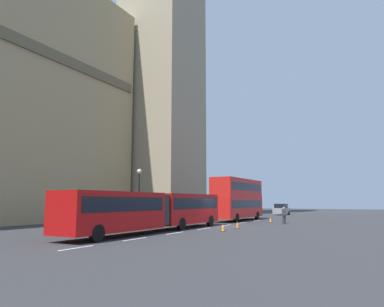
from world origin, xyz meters
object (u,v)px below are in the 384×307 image
at_px(double_decker_bus, 238,198).
at_px(street_lamp, 139,193).
at_px(articulated_bus, 154,208).
at_px(traffic_cone_west, 223,228).
at_px(pedestrian_near_cones, 284,215).
at_px(traffic_cone_middle, 237,225).
at_px(traffic_cone_east, 271,220).
at_px(sedan_lead, 281,209).

relative_size(double_decker_bus, street_lamp, 2.06).
distance_m(articulated_bus, double_decker_bus, 17.31).
distance_m(double_decker_bus, traffic_cone_west, 15.37).
distance_m(double_decker_bus, pedestrian_near_cones, 7.41).
bearing_deg(pedestrian_near_cones, street_lamp, 132.66).
relative_size(traffic_cone_middle, traffic_cone_east, 1.00).
height_order(double_decker_bus, street_lamp, street_lamp).
bearing_deg(pedestrian_near_cones, traffic_cone_middle, 164.76).
relative_size(double_decker_bus, traffic_cone_east, 18.69).
xyz_separation_m(articulated_bus, street_lamp, (3.88, 4.51, 1.31)).
xyz_separation_m(traffic_cone_west, traffic_cone_middle, (3.49, 0.21, 0.00)).
xyz_separation_m(traffic_cone_west, traffic_cone_east, (12.96, 0.11, 0.00)).
xyz_separation_m(articulated_bus, double_decker_bus, (17.29, 0.00, 0.96)).
distance_m(articulated_bus, traffic_cone_west, 5.44).
bearing_deg(traffic_cone_east, sedan_lead, 11.47).
bearing_deg(street_lamp, traffic_cone_west, -97.02).
relative_size(articulated_bus, pedestrian_near_cones, 10.44).
xyz_separation_m(traffic_cone_west, street_lamp, (1.10, 8.95, 2.77)).
distance_m(sedan_lead, traffic_cone_west, 34.03).
bearing_deg(pedestrian_near_cones, traffic_cone_east, 46.01).
xyz_separation_m(articulated_bus, sedan_lead, (36.52, -0.12, -0.83)).
distance_m(traffic_cone_middle, street_lamp, 9.48).
distance_m(double_decker_bus, street_lamp, 14.15).
height_order(articulated_bus, traffic_cone_middle, articulated_bus).
bearing_deg(sedan_lead, double_decker_bus, 179.63).
bearing_deg(traffic_cone_east, double_decker_bus, 70.32).
bearing_deg(sedan_lead, traffic_cone_east, -168.53).
relative_size(sedan_lead, traffic_cone_west, 7.59).
bearing_deg(articulated_bus, pedestrian_near_cones, -24.49).
xyz_separation_m(articulated_bus, traffic_cone_middle, (6.27, -4.24, -1.46)).
distance_m(sedan_lead, traffic_cone_middle, 30.54).
height_order(street_lamp, pedestrian_near_cones, street_lamp).
bearing_deg(traffic_cone_west, traffic_cone_east, 0.47).
distance_m(traffic_cone_west, pedestrian_near_cones, 11.24).
height_order(double_decker_bus, traffic_cone_west, double_decker_bus).
bearing_deg(traffic_cone_middle, traffic_cone_west, -176.60).
bearing_deg(street_lamp, articulated_bus, -130.72).
height_order(traffic_cone_east, pedestrian_near_cones, pedestrian_near_cones).
relative_size(double_decker_bus, traffic_cone_west, 18.69).
bearing_deg(articulated_bus, double_decker_bus, 0.01).
height_order(articulated_bus, sedan_lead, articulated_bus).
relative_size(traffic_cone_east, street_lamp, 0.11).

